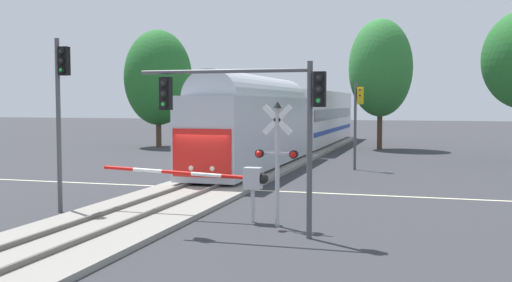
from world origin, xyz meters
The scene contains 11 objects.
ground_plane centered at (0.00, 0.00, 0.00)m, with size 220.00×220.00×0.00m, color #333338.
road_centre_stripe centered at (0.00, 0.00, 0.00)m, with size 44.00×0.20×0.01m.
railway_track centered at (0.00, 0.00, 0.10)m, with size 4.40×80.00×0.32m.
commuter_train centered at (0.00, 18.22, 2.78)m, with size 3.04×41.12×5.16m.
crossing_gate_near centered at (3.45, -6.81, 1.41)m, with size 5.97×0.40×1.80m.
crossing_signal_mast centered at (5.05, -7.25, 2.41)m, with size 1.36×0.44×3.95m.
traffic_signal_far_side centered at (5.69, 9.30, 3.43)m, with size 0.53×0.38×5.12m.
traffic_signal_median centered at (-2.84, -7.07, 4.11)m, with size 0.53×0.38×6.16m.
traffic_signal_near_right centered at (4.75, -8.61, 3.86)m, with size 5.69×0.38×5.08m.
elm_centre_background centered at (5.73, 25.50, 6.81)m, with size 5.29×5.29×10.91m.
pine_left_background centered at (-13.33, 22.77, 6.12)m, with size 5.96×5.96×10.32m.
Camera 1 is at (9.54, -25.14, 3.90)m, focal length 41.49 mm.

